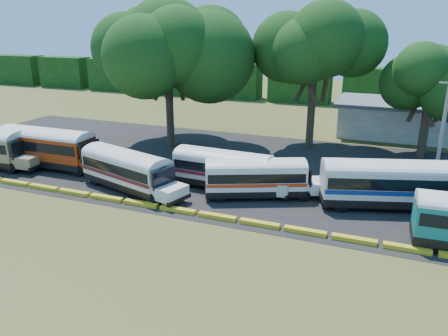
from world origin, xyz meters
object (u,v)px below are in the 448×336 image
(bus_white_red, at_px, (258,176))
(bus_cream_west, at_px, (128,168))
(tree_west, at_px, (167,44))
(bus_red, at_px, (48,145))

(bus_white_red, bearing_deg, bus_cream_west, 169.55)
(bus_white_red, relative_size, tree_west, 0.61)
(bus_red, height_order, tree_west, tree_west)
(bus_cream_west, xyz_separation_m, bus_white_red, (9.98, 2.31, -0.11))
(tree_west, bearing_deg, bus_cream_west, -76.57)
(bus_cream_west, xyz_separation_m, tree_west, (-3.08, 12.88, 8.81))
(bus_cream_west, bearing_deg, tree_west, 119.87)
(bus_cream_west, height_order, bus_white_red, bus_cream_west)
(bus_white_red, distance_m, tree_west, 19.02)
(bus_white_red, bearing_deg, tree_west, 117.53)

